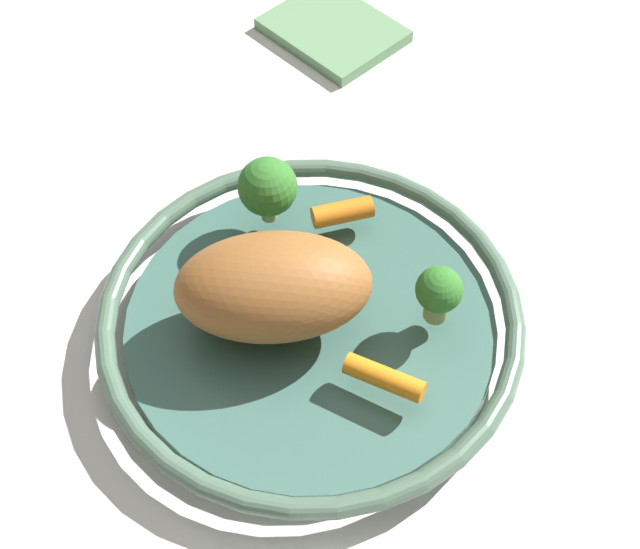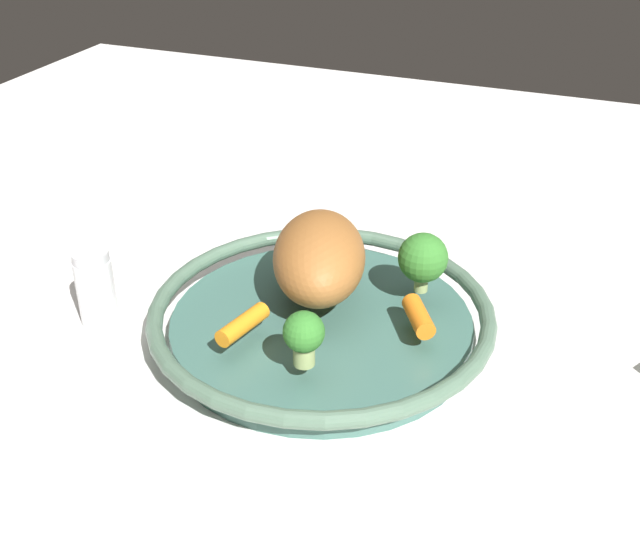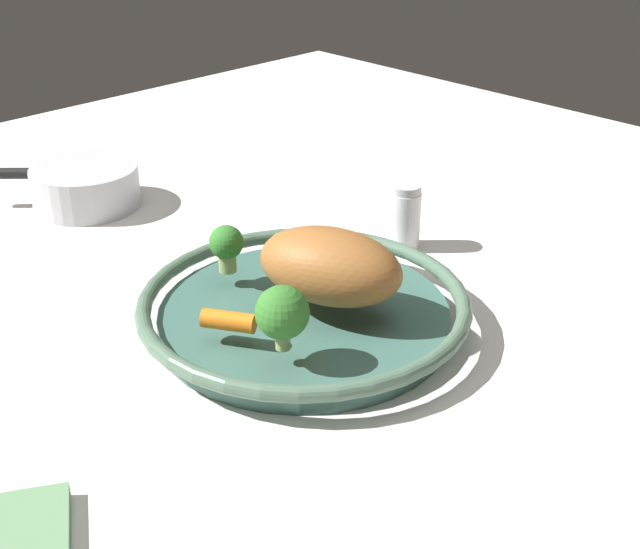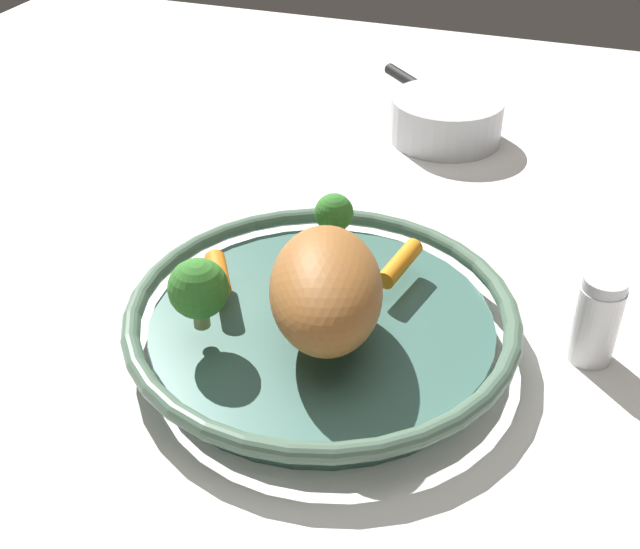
{
  "view_description": "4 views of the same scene",
  "coord_description": "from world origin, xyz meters",
  "views": [
    {
      "loc": [
        0.13,
        -0.42,
        0.66
      ],
      "look_at": [
        -0.0,
        0.03,
        0.05
      ],
      "focal_mm": 51.58,
      "sensor_mm": 36.0,
      "label": 1
    },
    {
      "loc": [
        0.64,
        0.25,
        0.48
      ],
      "look_at": [
        -0.03,
        -0.01,
        0.06
      ],
      "focal_mm": 44.76,
      "sensor_mm": 36.0,
      "label": 2
    },
    {
      "loc": [
        -0.59,
        0.55,
        0.48
      ],
      "look_at": [
        -0.02,
        -0.01,
        0.07
      ],
      "focal_mm": 48.63,
      "sensor_mm": 36.0,
      "label": 3
    },
    {
      "loc": [
        -0.54,
        -0.19,
        0.47
      ],
      "look_at": [
        0.0,
        0.0,
        0.07
      ],
      "focal_mm": 45.16,
      "sensor_mm": 36.0,
      "label": 4
    }
  ],
  "objects": [
    {
      "name": "roast_chicken_piece",
      "position": [
        -0.03,
        -0.01,
        0.08
      ],
      "size": [
        0.18,
        0.14,
        0.08
      ],
      "primitive_type": "ellipsoid",
      "rotation": [
        0.0,
        0.0,
        0.34
      ],
      "color": "#9A5E2C",
      "rests_on": "serving_bowl"
    },
    {
      "name": "dish_towel",
      "position": [
        -0.09,
        0.4,
        0.01
      ],
      "size": [
        0.18,
        0.17,
        0.01
      ],
      "primitive_type": "cube",
      "rotation": [
        0.0,
        0.0,
        -0.52
      ],
      "color": "#669366",
      "rests_on": "ground_plane"
    },
    {
      "name": "baby_carrot_left",
      "position": [
        -0.0,
        0.1,
        0.05
      ],
      "size": [
        0.06,
        0.04,
        0.02
      ],
      "primitive_type": "cylinder",
      "rotation": [
        1.57,
        0.0,
        5.26
      ],
      "color": "orange",
      "rests_on": "serving_bowl"
    },
    {
      "name": "broccoli_floret_large",
      "position": [
        0.1,
        0.02,
        0.07
      ],
      "size": [
        0.04,
        0.04,
        0.05
      ],
      "color": "#96AA66",
      "rests_on": "serving_bowl"
    },
    {
      "name": "baby_carrot_near_rim",
      "position": [
        0.07,
        -0.05,
        0.05
      ],
      "size": [
        0.07,
        0.03,
        0.02
      ],
      "primitive_type": "cylinder",
      "rotation": [
        1.53,
        0.0,
        1.38
      ],
      "color": "orange",
      "rests_on": "serving_bowl"
    },
    {
      "name": "ground_plane",
      "position": [
        0.0,
        0.0,
        0.0
      ],
      "size": [
        1.84,
        1.84,
        0.0
      ],
      "primitive_type": "plane",
      "color": "silver"
    },
    {
      "name": "broccoli_floret_small",
      "position": [
        -0.06,
        0.09,
        0.08
      ],
      "size": [
        0.05,
        0.05,
        0.07
      ],
      "color": "#97A966",
      "rests_on": "serving_bowl"
    },
    {
      "name": "serving_bowl",
      "position": [
        0.0,
        0.0,
        0.02
      ],
      "size": [
        0.36,
        0.36,
        0.04
      ],
      "color": "#3D665B",
      "rests_on": "ground_plane"
    }
  ]
}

